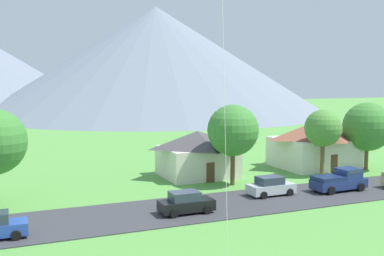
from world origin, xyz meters
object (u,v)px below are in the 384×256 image
house_leftmost (197,153)px  house_left_center (314,144)px  parked_car_black_west_end (186,203)px  pickup_truck_navy_east_side (340,180)px  tree_near_left (323,128)px  tree_center (233,130)px  tree_left_of_center (367,127)px  parked_car_silver_mid_east (271,186)px

house_leftmost → house_left_center: size_ratio=0.87×
parked_car_black_west_end → pickup_truck_navy_east_side: 15.88m
house_left_center → tree_near_left: bearing=-116.7°
house_leftmost → tree_center: 6.09m
tree_near_left → tree_left_of_center: (6.80, 0.79, -0.17)m
pickup_truck_navy_east_side → tree_center: bearing=141.6°
tree_near_left → parked_car_black_west_end: (-18.95, -7.78, -4.22)m
tree_center → parked_car_silver_mid_east: bearing=-78.7°
tree_left_of_center → pickup_truck_navy_east_side: bearing=-143.7°
tree_left_of_center → tree_center: bearing=-176.5°
parked_car_silver_mid_east → house_left_center: bearing=39.3°
tree_near_left → tree_center: 10.96m
parked_car_black_west_end → house_left_center: bearing=30.0°
tree_center → house_left_center: bearing=19.9°
tree_near_left → parked_car_black_west_end: bearing=-157.7°
house_leftmost → parked_car_black_west_end: house_leftmost is taller
house_left_center → parked_car_silver_mid_east: 15.85m
house_leftmost → tree_near_left: size_ratio=1.11×
tree_center → parked_car_black_west_end: (-8.00, -7.49, -4.48)m
tree_near_left → tree_center: tree_center is taller
parked_car_black_west_end → pickup_truck_navy_east_side: size_ratio=0.80×
house_leftmost → pickup_truck_navy_east_side: bearing=-50.8°
tree_left_of_center → tree_center: tree_center is taller
tree_near_left → parked_car_silver_mid_east: tree_near_left is taller
tree_near_left → pickup_truck_navy_east_side: 8.25m
house_leftmost → tree_center: (1.45, -5.19, 2.84)m
house_leftmost → tree_near_left: (12.41, -4.90, 2.57)m
parked_car_black_west_end → tree_center: bearing=43.1°
tree_near_left → tree_left_of_center: size_ratio=0.92×
pickup_truck_navy_east_side → tree_near_left: bearing=64.3°
parked_car_black_west_end → parked_car_silver_mid_east: bearing=14.2°
tree_center → parked_car_silver_mid_east: (1.04, -5.20, -4.48)m
house_left_center → tree_center: size_ratio=1.16×
pickup_truck_navy_east_side → parked_car_silver_mid_east: bearing=171.6°
tree_center → pickup_truck_navy_east_side: size_ratio=1.50×
house_left_center → tree_near_left: (-2.25, -4.48, 2.32)m
house_leftmost → parked_car_black_west_end: bearing=-117.3°
parked_car_silver_mid_east → tree_near_left: bearing=29.0°
house_left_center → tree_center: tree_center is taller
tree_near_left → tree_left_of_center: 6.85m
house_leftmost → tree_left_of_center: tree_left_of_center is taller
tree_near_left → house_left_center: bearing=63.3°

